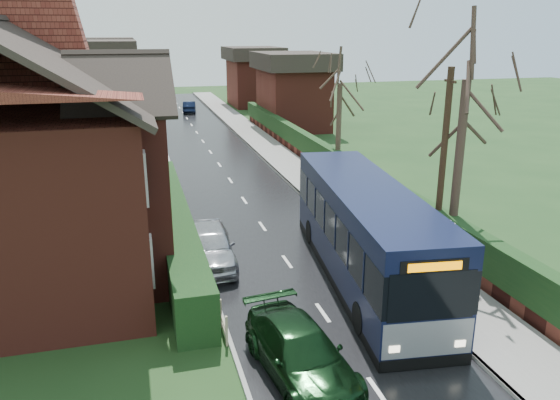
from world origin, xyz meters
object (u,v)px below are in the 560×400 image
object	(u,v)px
bus_stop_sign	(448,249)
telegraph_pole	(443,164)
car_green	(301,353)
bus	(365,234)
car_silver	(210,246)
brick_house	(32,145)

from	to	relation	value
bus_stop_sign	telegraph_pole	bearing A→B (deg)	52.70
car_green	telegraph_pole	xyz separation A→B (m)	(7.40, 6.17, 2.94)
bus	car_silver	world-z (taller)	bus
brick_house	bus_stop_sign	size ratio (longest dim) A/B	5.33
car_green	bus_stop_sign	distance (m)	6.28
car_silver	brick_house	bearing A→B (deg)	162.98
brick_house	car_silver	distance (m)	7.29
telegraph_pole	car_green	bearing A→B (deg)	-131.11
car_silver	car_green	distance (m)	7.54
bus	car_green	bearing A→B (deg)	-121.65
bus_stop_sign	telegraph_pole	distance (m)	4.37
car_green	car_silver	bearing A→B (deg)	92.03
car_green	bus_stop_sign	size ratio (longest dim) A/B	1.64
car_silver	bus_stop_sign	size ratio (longest dim) A/B	1.57
car_green	bus	bearing A→B (deg)	44.53
car_silver	bus_stop_sign	distance (m)	8.41
brick_house	telegraph_pole	xyz separation A→B (m)	(14.53, -3.45, -0.78)
brick_house	telegraph_pole	size ratio (longest dim) A/B	2.06
bus_stop_sign	car_silver	bearing A→B (deg)	134.15
car_green	bus_stop_sign	bearing A→B (deg)	17.87
brick_house	bus	xyz separation A→B (m)	(10.93, -4.82, -2.72)
car_silver	telegraph_pole	distance (m)	9.15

